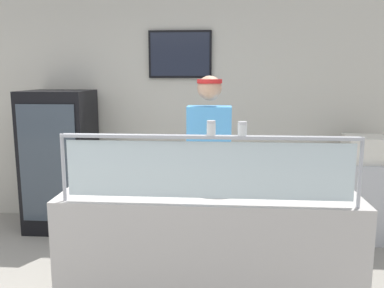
{
  "coord_description": "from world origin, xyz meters",
  "views": [
    {
      "loc": [
        1.13,
        -2.43,
        1.78
      ],
      "look_at": [
        0.92,
        0.39,
        1.28
      ],
      "focal_mm": 37.81,
      "sensor_mm": 36.0,
      "label": 1
    }
  ],
  "objects": [
    {
      "name": "serving_counter",
      "position": [
        1.04,
        0.35,
        0.47
      ],
      "size": [
        2.08,
        0.71,
        0.95
      ],
      "primitive_type": "cube",
      "color": "#BCB7B2",
      "rests_on": "ground"
    },
    {
      "name": "shop_rear_unit",
      "position": [
        1.04,
        2.4,
        1.36
      ],
      "size": [
        6.48,
        0.13,
        2.7
      ],
      "color": "beige",
      "rests_on": "ground"
    },
    {
      "name": "prep_shelf",
      "position": [
        2.65,
        1.91,
        0.43
      ],
      "size": [
        0.7,
        0.55,
        0.85
      ],
      "primitive_type": "cube",
      "color": "#B7BABF",
      "rests_on": "ground"
    },
    {
      "name": "ground_plane",
      "position": [
        1.04,
        1.0,
        0.0
      ],
      "size": [
        12.0,
        12.0,
        0.0
      ],
      "primitive_type": "plane",
      "color": "gray",
      "rests_on": "ground"
    },
    {
      "name": "worker_figure",
      "position": [
        1.02,
        1.03,
        1.01
      ],
      "size": [
        0.41,
        0.5,
        1.76
      ],
      "color": "#23232D",
      "rests_on": "ground"
    },
    {
      "name": "pizza_server",
      "position": [
        1.1,
        0.37,
        0.99
      ],
      "size": [
        0.1,
        0.29,
        0.01
      ],
      "primitive_type": "cube",
      "rotation": [
        0.0,
        0.0,
        -0.11
      ],
      "color": "#ADAFB7",
      "rests_on": "pizza_tray"
    },
    {
      "name": "sneeze_guard",
      "position": [
        1.04,
        0.06,
        1.23
      ],
      "size": [
        1.91,
        0.06,
        0.45
      ],
      "color": "#B2B5BC",
      "rests_on": "serving_counter"
    },
    {
      "name": "pizza_box_stack",
      "position": [
        2.65,
        1.91,
        0.99
      ],
      "size": [
        0.47,
        0.45,
        0.27
      ],
      "color": "silver",
      "rests_on": "prep_shelf"
    },
    {
      "name": "pepper_flake_shaker",
      "position": [
        1.25,
        0.06,
        1.43
      ],
      "size": [
        0.06,
        0.06,
        0.09
      ],
      "color": "white",
      "rests_on": "sneeze_guard"
    },
    {
      "name": "pizza_tray",
      "position": [
        1.09,
        0.39,
        0.97
      ],
      "size": [
        0.46,
        0.46,
        0.04
      ],
      "color": "#9EA0A8",
      "rests_on": "serving_counter"
    },
    {
      "name": "parmesan_shaker",
      "position": [
        1.06,
        0.06,
        1.44
      ],
      "size": [
        0.06,
        0.06,
        0.09
      ],
      "color": "white",
      "rests_on": "sneeze_guard"
    },
    {
      "name": "drink_fridge",
      "position": [
        -0.72,
        1.96,
        0.8
      ],
      "size": [
        0.73,
        0.65,
        1.59
      ],
      "color": "black",
      "rests_on": "ground"
    }
  ]
}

